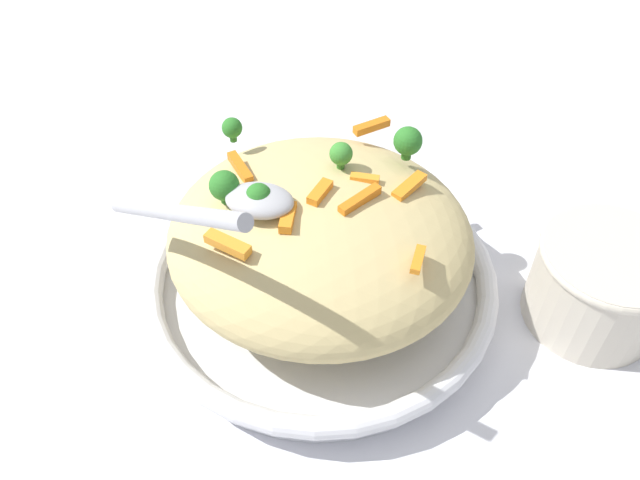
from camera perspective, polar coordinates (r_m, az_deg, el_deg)
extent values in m
plane|color=silver|center=(0.62, 0.00, -5.15)|extent=(2.40, 2.40, 0.00)
cylinder|color=silver|center=(0.61, 0.00, -4.46)|extent=(0.30, 0.30, 0.02)
torus|color=silver|center=(0.59, 0.00, -3.16)|extent=(0.33, 0.33, 0.02)
torus|color=black|center=(0.59, 0.00, -2.92)|extent=(0.32, 0.32, 0.00)
ellipsoid|color=#D1BA7A|center=(0.55, 0.00, 0.34)|extent=(0.27, 0.25, 0.10)
cube|color=orange|center=(0.60, 4.65, 10.13)|extent=(0.03, 0.03, 0.01)
cube|color=orange|center=(0.48, 8.77, -1.73)|extent=(0.01, 0.03, 0.01)
cube|color=orange|center=(0.54, 4.02, 5.52)|extent=(0.02, 0.01, 0.01)
cube|color=orange|center=(0.49, -8.27, -0.36)|extent=(0.04, 0.02, 0.01)
cube|color=orange|center=(0.52, -0.44, 4.12)|extent=(0.02, 0.03, 0.01)
cube|color=orange|center=(0.51, 3.49, 3.26)|extent=(0.03, 0.04, 0.01)
cube|color=orange|center=(0.56, -7.16, 6.47)|extent=(0.03, 0.04, 0.01)
cube|color=orange|center=(0.50, -2.90, 2.06)|extent=(0.01, 0.03, 0.01)
cube|color=orange|center=(0.54, 8.00, 4.80)|extent=(0.03, 0.04, 0.01)
cylinder|color=#296820|center=(0.57, 7.74, 7.68)|extent=(0.01, 0.01, 0.01)
sphere|color=#2D7A28|center=(0.56, 7.88, 8.78)|extent=(0.03, 0.03, 0.03)
cylinder|color=#296820|center=(0.53, -8.42, 3.80)|extent=(0.01, 0.01, 0.01)
sphere|color=#2D7A28|center=(0.52, -8.57, 4.85)|extent=(0.03, 0.03, 0.03)
cylinder|color=#377928|center=(0.55, 1.87, 6.83)|extent=(0.01, 0.01, 0.01)
sphere|color=#3D8E33|center=(0.54, 1.89, 7.74)|extent=(0.02, 0.02, 0.02)
cylinder|color=#296820|center=(0.59, -7.78, 9.11)|extent=(0.01, 0.01, 0.01)
sphere|color=#2D7A28|center=(0.59, -7.88, 9.93)|extent=(0.02, 0.02, 0.02)
cylinder|color=#296820|center=(0.51, -5.42, 3.02)|extent=(0.01, 0.01, 0.01)
sphere|color=#2D7A28|center=(0.51, -5.51, 3.92)|extent=(0.02, 0.02, 0.02)
ellipsoid|color=#B7B7BC|center=(0.51, -5.43, 3.55)|extent=(0.06, 0.04, 0.02)
cylinder|color=#B7B7BC|center=(0.45, -13.10, 2.43)|extent=(0.15, 0.09, 0.09)
cylinder|color=beige|center=(0.62, 23.77, -3.70)|extent=(0.12, 0.12, 0.09)
torus|color=beige|center=(0.60, 24.84, -1.29)|extent=(0.13, 0.13, 0.01)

